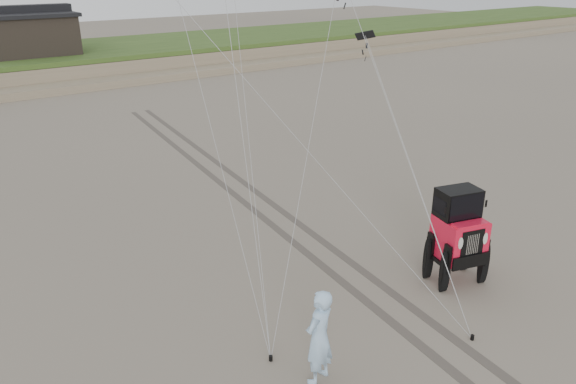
{
  "coord_description": "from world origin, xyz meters",
  "views": [
    {
      "loc": [
        -7.89,
        -6.87,
        7.58
      ],
      "look_at": [
        -0.45,
        3.0,
        2.6
      ],
      "focal_mm": 35.0,
      "sensor_mm": 36.0,
      "label": 1
    }
  ],
  "objects": [
    {
      "name": "man",
      "position": [
        -2.06,
        -0.12,
        1.01
      ],
      "size": [
        0.84,
        0.67,
        2.01
      ],
      "primitive_type": "imported",
      "rotation": [
        0.0,
        0.0,
        3.44
      ],
      "color": "#96C4E9",
      "rests_on": "ground"
    },
    {
      "name": "stake_main",
      "position": [
        -2.48,
        0.9,
        0.06
      ],
      "size": [
        0.08,
        0.08,
        0.12
      ],
      "primitive_type": "cylinder",
      "color": "black",
      "rests_on": "ground"
    },
    {
      "name": "stake_aux",
      "position": [
        1.45,
        -1.18,
        0.06
      ],
      "size": [
        0.08,
        0.08,
        0.12
      ],
      "primitive_type": "cylinder",
      "color": "black",
      "rests_on": "ground"
    },
    {
      "name": "jeep",
      "position": [
        3.16,
        0.65,
        1.0
      ],
      "size": [
        3.7,
        5.77,
        1.99
      ],
      "primitive_type": null,
      "rotation": [
        0.0,
        0.0,
        -0.28
      ],
      "color": "red",
      "rests_on": "ground"
    },
    {
      "name": "cabin",
      "position": [
        2.0,
        37.0,
        3.24
      ],
      "size": [
        6.4,
        5.4,
        3.35
      ],
      "color": "black",
      "rests_on": "dune_ridge"
    },
    {
      "name": "tire_tracks",
      "position": [
        2.0,
        8.0,
        0.0
      ],
      "size": [
        5.22,
        29.74,
        0.01
      ],
      "color": "#4C443D",
      "rests_on": "ground"
    },
    {
      "name": "ground",
      "position": [
        0.0,
        0.0,
        0.0
      ],
      "size": [
        160.0,
        160.0,
        0.0
      ],
      "primitive_type": "plane",
      "color": "#6B6054",
      "rests_on": "ground"
    },
    {
      "name": "dune_ridge",
      "position": [
        0.0,
        37.5,
        0.82
      ],
      "size": [
        160.0,
        14.25,
        1.73
      ],
      "color": "#7A6B54",
      "rests_on": "ground"
    }
  ]
}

